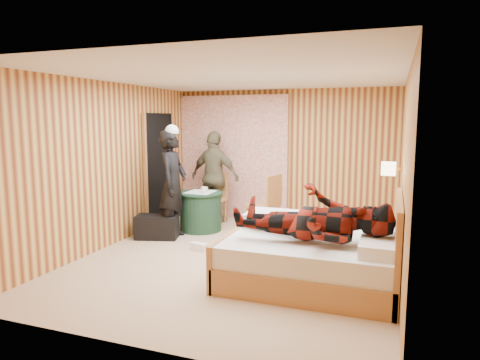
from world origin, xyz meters
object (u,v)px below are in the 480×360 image
(man_at_table, at_px, (215,177))
(bed, at_px, (313,256))
(round_table, at_px, (201,211))
(nightstand, at_px, (382,243))
(chair_near, at_px, (268,200))
(chair_far, at_px, (215,194))
(man_on_bed, at_px, (313,206))
(duffel_bag, at_px, (157,227))
(woman_standing, at_px, (173,184))
(wall_lamp, at_px, (389,169))

(man_at_table, bearing_deg, bed, 143.81)
(round_table, xyz_separation_m, man_at_table, (0.00, 0.65, 0.52))
(nightstand, relative_size, chair_near, 0.58)
(nightstand, height_order, chair_far, chair_far)
(chair_far, height_order, man_on_bed, man_on_bed)
(duffel_bag, bearing_deg, man_on_bed, -40.15)
(nightstand, xyz_separation_m, man_on_bed, (-0.73, -1.16, 0.68))
(bed, relative_size, woman_standing, 1.13)
(chair_near, bearing_deg, wall_lamp, 79.55)
(bed, bearing_deg, woman_standing, 154.93)
(woman_standing, relative_size, man_on_bed, 1.00)
(round_table, bearing_deg, bed, -37.13)
(round_table, height_order, duffel_bag, round_table)
(duffel_bag, height_order, man_on_bed, man_on_bed)
(wall_lamp, height_order, nightstand, wall_lamp)
(wall_lamp, bearing_deg, nightstand, 175.69)
(nightstand, height_order, man_on_bed, man_on_bed)
(chair_far, relative_size, man_on_bed, 0.53)
(chair_near, height_order, duffel_bag, chair_near)
(duffel_bag, bearing_deg, bed, -36.28)
(nightstand, xyz_separation_m, duffel_bag, (-3.50, 0.09, -0.10))
(round_table, bearing_deg, wall_lamp, -14.61)
(duffel_bag, relative_size, man_at_table, 0.39)
(man_at_table, xyz_separation_m, man_on_bed, (2.32, -2.61, 0.11))
(chair_far, relative_size, woman_standing, 0.52)
(chair_near, xyz_separation_m, duffel_bag, (-1.64, -0.84, -0.40))
(round_table, distance_m, woman_standing, 0.81)
(round_table, height_order, man_at_table, man_at_table)
(chair_far, bearing_deg, man_at_table, 112.18)
(woman_standing, xyz_separation_m, man_on_bed, (2.55, -1.41, 0.08))
(chair_near, bearing_deg, round_table, -68.59)
(wall_lamp, relative_size, chair_far, 0.28)
(nightstand, distance_m, round_table, 3.15)
(nightstand, distance_m, man_at_table, 3.42)
(chair_near, distance_m, man_on_bed, 2.40)
(bed, relative_size, man_at_table, 1.16)
(chair_near, height_order, man_on_bed, man_on_bed)
(wall_lamp, distance_m, nightstand, 1.01)
(bed, bearing_deg, chair_near, 120.80)
(chair_far, relative_size, chair_near, 0.91)
(man_at_table, bearing_deg, wall_lamp, 164.74)
(chair_far, height_order, duffel_bag, chair_far)
(round_table, bearing_deg, chair_far, 89.27)
(wall_lamp, bearing_deg, duffel_bag, 178.57)
(man_at_table, bearing_deg, chair_far, 116.56)
(round_table, relative_size, man_at_table, 0.45)
(chair_near, xyz_separation_m, woman_standing, (-1.41, -0.68, 0.29))
(chair_near, bearing_deg, duffel_bag, -47.37)
(man_on_bed, bearing_deg, nightstand, 57.86)
(chair_near, bearing_deg, woman_standing, -48.78)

